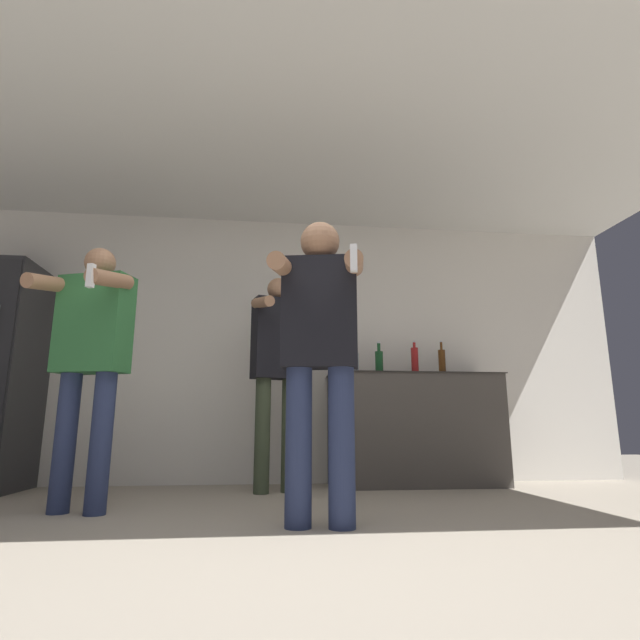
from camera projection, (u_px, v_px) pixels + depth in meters
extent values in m
plane|color=gray|center=(279.00, 566.00, 1.86)|extent=(14.00, 14.00, 0.00)
cube|color=silver|center=(271.00, 346.00, 4.83)|extent=(7.00, 0.06, 2.55)
cube|color=silver|center=(279.00, 146.00, 3.74)|extent=(7.00, 3.27, 0.05)
cube|color=#47423D|center=(415.00, 429.00, 4.51)|extent=(1.52, 0.56, 0.98)
cube|color=#272421|center=(413.00, 375.00, 4.61)|extent=(1.55, 0.59, 0.01)
cylinder|color=#194723|center=(379.00, 363.00, 4.55)|extent=(0.07, 0.07, 0.20)
cylinder|color=#194723|center=(379.00, 347.00, 4.58)|extent=(0.03, 0.03, 0.08)
sphere|color=silver|center=(379.00, 343.00, 4.59)|extent=(0.03, 0.03, 0.03)
cylinder|color=maroon|center=(415.00, 361.00, 4.59)|extent=(0.07, 0.07, 0.24)
cylinder|color=maroon|center=(414.00, 345.00, 4.62)|extent=(0.02, 0.02, 0.05)
sphere|color=silver|center=(414.00, 342.00, 4.63)|extent=(0.03, 0.03, 0.03)
cylinder|color=#563314|center=(442.00, 362.00, 4.62)|extent=(0.06, 0.06, 0.23)
cylinder|color=#563314|center=(441.00, 346.00, 4.65)|extent=(0.02, 0.02, 0.08)
sphere|color=silver|center=(441.00, 342.00, 4.66)|extent=(0.02, 0.02, 0.02)
cylinder|color=silver|center=(354.00, 363.00, 4.52)|extent=(0.09, 0.09, 0.18)
cylinder|color=silver|center=(354.00, 348.00, 4.55)|extent=(0.04, 0.04, 0.10)
sphere|color=silver|center=(354.00, 342.00, 4.56)|extent=(0.04, 0.04, 0.04)
cylinder|color=maroon|center=(344.00, 359.00, 4.52)|extent=(0.07, 0.07, 0.26)
cylinder|color=maroon|center=(343.00, 340.00, 4.56)|extent=(0.02, 0.02, 0.09)
sphere|color=maroon|center=(343.00, 336.00, 4.57)|extent=(0.03, 0.03, 0.03)
cylinder|color=navy|center=(299.00, 446.00, 2.65)|extent=(0.14, 0.14, 0.83)
cylinder|color=navy|center=(342.00, 446.00, 2.63)|extent=(0.14, 0.14, 0.83)
cube|color=black|center=(320.00, 313.00, 2.79)|extent=(0.45, 0.28, 0.62)
sphere|color=#9E7051|center=(320.00, 242.00, 2.88)|extent=(0.23, 0.23, 0.23)
cylinder|color=#9E7051|center=(281.00, 265.00, 2.69)|extent=(0.16, 0.37, 0.16)
cylinder|color=#9E7051|center=(354.00, 263.00, 2.66)|extent=(0.16, 0.37, 0.16)
cube|color=white|center=(354.00, 258.00, 2.49)|extent=(0.04, 0.04, 0.14)
cylinder|color=navy|center=(65.00, 442.00, 3.08)|extent=(0.13, 0.13, 0.84)
cylinder|color=navy|center=(101.00, 442.00, 3.03)|extent=(0.13, 0.13, 0.84)
cube|color=#2D6B38|center=(94.00, 324.00, 3.21)|extent=(0.49, 0.33, 0.63)
sphere|color=#9E7051|center=(100.00, 263.00, 3.30)|extent=(0.20, 0.20, 0.20)
cylinder|color=#9E7051|center=(49.00, 283.00, 3.14)|extent=(0.21, 0.39, 0.16)
cylinder|color=#9E7051|center=(110.00, 279.00, 3.05)|extent=(0.21, 0.39, 0.16)
cube|color=white|center=(91.00, 276.00, 2.87)|extent=(0.05, 0.05, 0.14)
cylinder|color=#38422D|center=(262.00, 435.00, 3.98)|extent=(0.12, 0.12, 0.90)
cylinder|color=#38422D|center=(289.00, 435.00, 4.07)|extent=(0.12, 0.12, 0.90)
cube|color=black|center=(278.00, 339.00, 4.19)|extent=(0.45, 0.31, 0.67)
sphere|color=#9E7051|center=(278.00, 289.00, 4.28)|extent=(0.19, 0.19, 0.19)
cylinder|color=#9E7051|center=(263.00, 302.00, 4.00)|extent=(0.20, 0.39, 0.15)
cylinder|color=#9E7051|center=(308.00, 307.00, 4.15)|extent=(0.20, 0.39, 0.15)
cube|color=white|center=(316.00, 306.00, 3.98)|extent=(0.05, 0.05, 0.14)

